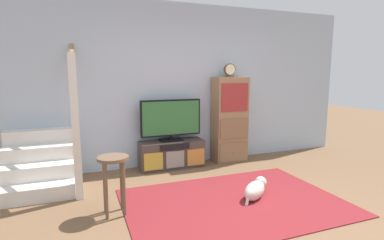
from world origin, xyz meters
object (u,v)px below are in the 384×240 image
(side_cabinet, at_px, (230,120))
(desk_clock, at_px, (230,70))
(bar_stool_near, at_px, (113,171))
(dog, at_px, (255,189))
(media_console, at_px, (172,154))
(television, at_px, (171,119))

(side_cabinet, bearing_deg, desk_clock, -149.11)
(bar_stool_near, bearing_deg, desk_clock, 32.67)
(dog, bearing_deg, media_console, 111.34)
(dog, bearing_deg, side_cabinet, 73.74)
(media_console, bearing_deg, bar_stool_near, -128.33)
(bar_stool_near, distance_m, dog, 1.75)
(television, xyz_separation_m, dog, (0.61, -1.59, -0.70))
(side_cabinet, relative_size, dog, 3.09)
(side_cabinet, distance_m, dog, 1.76)
(media_console, distance_m, desk_clock, 1.73)
(television, relative_size, desk_clock, 4.35)
(media_console, distance_m, side_cabinet, 1.19)
(side_cabinet, relative_size, desk_clock, 6.42)
(television, distance_m, dog, 1.84)
(television, xyz_separation_m, desk_clock, (1.05, -0.03, 0.79))
(dog, bearing_deg, desk_clock, 74.44)
(media_console, bearing_deg, side_cabinet, 0.55)
(side_cabinet, distance_m, bar_stool_near, 2.57)
(media_console, relative_size, dog, 2.22)
(desk_clock, bearing_deg, side_cabinet, 30.89)
(media_console, distance_m, television, 0.59)
(side_cabinet, relative_size, bar_stool_near, 2.25)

